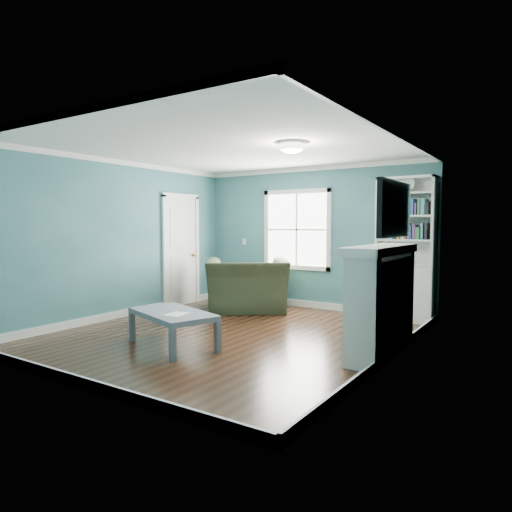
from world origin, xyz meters
The scene contains 13 objects.
floor centered at (0.00, 0.00, 0.00)m, with size 5.00×5.00×0.00m, color black.
room_walls centered at (0.00, 0.00, 1.58)m, with size 5.00×5.00×5.00m.
trim centered at (0.00, 0.00, 1.24)m, with size 4.50×5.00×2.60m.
window centered at (-0.30, 2.49, 1.45)m, with size 1.40×0.06×1.50m.
bookshelf centered at (1.77, 2.30, 0.92)m, with size 0.90×0.35×2.31m.
fireplace centered at (2.08, 0.20, 0.64)m, with size 0.44×1.58×1.30m.
tv centered at (2.20, 0.20, 1.72)m, with size 0.06×1.10×0.65m, color black.
door centered at (-2.22, 1.40, 1.07)m, with size 0.12×0.98×2.17m.
ceiling_fixture centered at (0.90, 0.10, 2.55)m, with size 0.38×0.38×0.15m.
light_switch centered at (-1.50, 2.48, 1.20)m, with size 0.08×0.01×0.12m, color white.
recliner centered at (-0.82, 1.60, 0.62)m, with size 1.43×0.93×1.25m, color #242E1D.
coffee_table centered at (-0.26, -0.90, 0.39)m, with size 1.38×1.04×0.45m.
paper_sheet centered at (-0.09, -1.01, 0.45)m, with size 0.22×0.28×0.00m, color white.
Camera 1 is at (3.76, -5.09, 1.55)m, focal length 32.00 mm.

